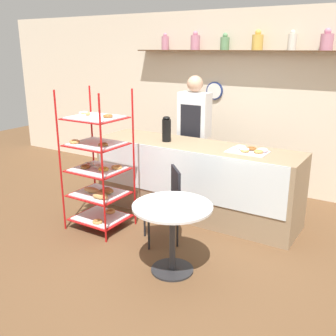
{
  "coord_description": "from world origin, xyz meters",
  "views": [
    {
      "loc": [
        2.3,
        -3.32,
        2.15
      ],
      "look_at": [
        0.0,
        0.36,
        0.81
      ],
      "focal_mm": 42.0,
      "sensor_mm": 36.0,
      "label": 1
    }
  ],
  "objects_px": {
    "coffee_carafe": "(166,129)",
    "donut_tray_counter": "(249,150)",
    "pastry_rack": "(98,170)",
    "cafe_chair": "(168,198)",
    "cafe_table": "(172,222)",
    "person_worker": "(194,132)"
  },
  "relations": [
    {
      "from": "coffee_carafe",
      "to": "donut_tray_counter",
      "type": "relative_size",
      "value": 0.71
    },
    {
      "from": "pastry_rack",
      "to": "cafe_chair",
      "type": "xyz_separation_m",
      "value": [
        0.91,
        0.13,
        -0.21
      ]
    },
    {
      "from": "cafe_chair",
      "to": "coffee_carafe",
      "type": "relative_size",
      "value": 2.61
    },
    {
      "from": "coffee_carafe",
      "to": "donut_tray_counter",
      "type": "bearing_deg",
      "value": 2.67
    },
    {
      "from": "coffee_carafe",
      "to": "donut_tray_counter",
      "type": "xyz_separation_m",
      "value": [
        1.13,
        0.05,
        -0.14
      ]
    },
    {
      "from": "pastry_rack",
      "to": "cafe_table",
      "type": "height_order",
      "value": "pastry_rack"
    },
    {
      "from": "coffee_carafe",
      "to": "donut_tray_counter",
      "type": "height_order",
      "value": "coffee_carafe"
    },
    {
      "from": "person_worker",
      "to": "coffee_carafe",
      "type": "bearing_deg",
      "value": -95.43
    },
    {
      "from": "coffee_carafe",
      "to": "person_worker",
      "type": "bearing_deg",
      "value": 84.57
    },
    {
      "from": "coffee_carafe",
      "to": "cafe_table",
      "type": "bearing_deg",
      "value": -55.8
    },
    {
      "from": "pastry_rack",
      "to": "person_worker",
      "type": "bearing_deg",
      "value": 74.33
    },
    {
      "from": "coffee_carafe",
      "to": "cafe_chair",
      "type": "bearing_deg",
      "value": -57.02
    },
    {
      "from": "cafe_chair",
      "to": "coffee_carafe",
      "type": "height_order",
      "value": "coffee_carafe"
    },
    {
      "from": "pastry_rack",
      "to": "coffee_carafe",
      "type": "relative_size",
      "value": 5.1
    },
    {
      "from": "person_worker",
      "to": "coffee_carafe",
      "type": "distance_m",
      "value": 0.67
    },
    {
      "from": "person_worker",
      "to": "donut_tray_counter",
      "type": "distance_m",
      "value": 1.22
    },
    {
      "from": "person_worker",
      "to": "cafe_chair",
      "type": "xyz_separation_m",
      "value": [
        0.46,
        -1.46,
        -0.44
      ]
    },
    {
      "from": "pastry_rack",
      "to": "cafe_table",
      "type": "distance_m",
      "value": 1.36
    },
    {
      "from": "pastry_rack",
      "to": "donut_tray_counter",
      "type": "distance_m",
      "value": 1.82
    },
    {
      "from": "person_worker",
      "to": "coffee_carafe",
      "type": "relative_size",
      "value": 5.33
    },
    {
      "from": "pastry_rack",
      "to": "coffee_carafe",
      "type": "height_order",
      "value": "pastry_rack"
    },
    {
      "from": "pastry_rack",
      "to": "person_worker",
      "type": "xyz_separation_m",
      "value": [
        0.45,
        1.59,
        0.23
      ]
    }
  ]
}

